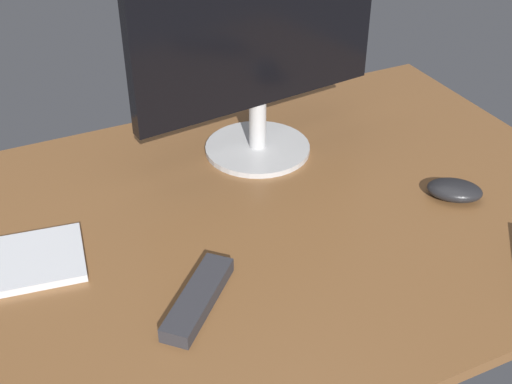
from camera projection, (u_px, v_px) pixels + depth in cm
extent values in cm
cube|color=brown|center=(215.00, 234.00, 113.53)|extent=(140.00, 84.00, 2.00)
cylinder|color=#BABABA|center=(258.00, 148.00, 133.95)|extent=(20.69, 20.69, 1.08)
cylinder|color=#BABABA|center=(258.00, 124.00, 130.94)|extent=(3.34, 3.34, 9.58)
cube|color=black|center=(258.00, 22.00, 119.40)|extent=(49.80, 8.75, 31.33)
ellipsoid|color=black|center=(455.00, 190.00, 119.71)|extent=(11.50, 11.08, 3.30)
cube|color=#2D2D33|center=(198.00, 298.00, 97.65)|extent=(15.30, 15.45, 2.32)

